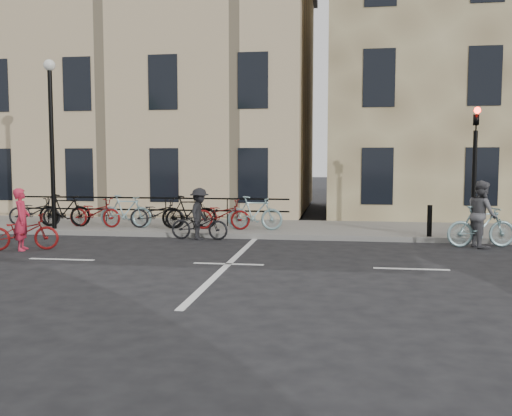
# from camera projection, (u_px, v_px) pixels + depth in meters

# --- Properties ---
(ground) EXTENTS (120.00, 120.00, 0.00)m
(ground) POSITION_uv_depth(u_px,v_px,m) (228.00, 264.00, 12.81)
(ground) COLOR black
(ground) RESTS_ON ground
(sidewalk) EXTENTS (46.00, 4.00, 0.15)m
(sidewalk) POSITION_uv_depth(u_px,v_px,m) (147.00, 226.00, 19.30)
(sidewalk) COLOR slate
(sidewalk) RESTS_ON ground
(building_east) EXTENTS (14.00, 10.00, 12.00)m
(building_east) POSITION_uv_depth(u_px,v_px,m) (500.00, 68.00, 23.78)
(building_east) COLOR #897752
(building_east) RESTS_ON sidewalk
(building_west) EXTENTS (20.00, 10.00, 10.00)m
(building_west) POSITION_uv_depth(u_px,v_px,m) (92.00, 98.00, 26.49)
(building_west) COLOR tan
(building_west) RESTS_ON sidewalk
(traffic_light) EXTENTS (0.18, 0.30, 3.90)m
(traffic_light) POSITION_uv_depth(u_px,v_px,m) (475.00, 155.00, 15.97)
(traffic_light) COLOR black
(traffic_light) RESTS_ON sidewalk
(lamp_post) EXTENTS (0.36, 0.36, 5.28)m
(lamp_post) POSITION_uv_depth(u_px,v_px,m) (51.00, 123.00, 17.79)
(lamp_post) COLOR black
(lamp_post) RESTS_ON sidewalk
(bollard_east) EXTENTS (0.14, 0.14, 0.90)m
(bollard_east) POSITION_uv_depth(u_px,v_px,m) (430.00, 221.00, 16.22)
(bollard_east) COLOR black
(bollard_east) RESTS_ON sidewalk
(parked_bikes) EXTENTS (9.35, 1.23, 1.05)m
(parked_bikes) POSITION_uv_depth(u_px,v_px,m) (141.00, 212.00, 18.29)
(parked_bikes) COLOR black
(parked_bikes) RESTS_ON sidewalk
(cyclist_pink) EXTENTS (1.91, 1.17, 1.61)m
(cyclist_pink) POSITION_uv_depth(u_px,v_px,m) (22.00, 229.00, 14.72)
(cyclist_pink) COLOR maroon
(cyclist_pink) RESTS_ON ground
(cyclist_grey) EXTENTS (1.92, 0.98, 1.79)m
(cyclist_grey) POSITION_uv_depth(u_px,v_px,m) (482.00, 220.00, 15.19)
(cyclist_grey) COLOR #7C9FA2
(cyclist_grey) RESTS_ON ground
(cyclist_dark) EXTENTS (1.73, 1.00, 1.52)m
(cyclist_dark) POSITION_uv_depth(u_px,v_px,m) (199.00, 219.00, 16.66)
(cyclist_dark) COLOR black
(cyclist_dark) RESTS_ON ground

